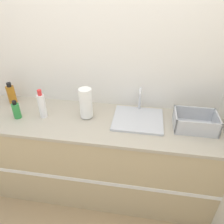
# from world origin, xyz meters

# --- Properties ---
(ground_plane) EXTENTS (12.00, 12.00, 0.00)m
(ground_plane) POSITION_xyz_m (0.00, 0.00, 0.00)
(ground_plane) COLOR tan
(wall_back) EXTENTS (4.62, 0.06, 2.60)m
(wall_back) POSITION_xyz_m (0.00, 0.65, 1.30)
(wall_back) COLOR silver
(wall_back) RESTS_ON ground_plane
(counter_cabinet) EXTENTS (2.24, 0.64, 0.89)m
(counter_cabinet) POSITION_xyz_m (0.00, 0.31, 0.44)
(counter_cabinet) COLOR tan
(counter_cabinet) RESTS_ON ground_plane
(sink) EXTENTS (0.44, 0.40, 0.24)m
(sink) POSITION_xyz_m (0.37, 0.37, 0.90)
(sink) COLOR silver
(sink) RESTS_ON counter_cabinet
(paper_towel_roll) EXTENTS (0.11, 0.11, 0.28)m
(paper_towel_roll) POSITION_xyz_m (-0.10, 0.34, 1.03)
(paper_towel_roll) COLOR #4C4C51
(paper_towel_roll) RESTS_ON counter_cabinet
(dish_rack) EXTENTS (0.35, 0.25, 0.14)m
(dish_rack) POSITION_xyz_m (0.85, 0.33, 0.94)
(dish_rack) COLOR #B7BABF
(dish_rack) RESTS_ON counter_cabinet
(bottle_green) EXTENTS (0.07, 0.07, 0.17)m
(bottle_green) POSITION_xyz_m (-0.72, 0.23, 0.96)
(bottle_green) COLOR #2D8C3D
(bottle_green) RESTS_ON counter_cabinet
(bottle_amber) EXTENTS (0.08, 0.08, 0.22)m
(bottle_amber) POSITION_xyz_m (-0.90, 0.48, 0.98)
(bottle_amber) COLOR #B26B19
(bottle_amber) RESTS_ON counter_cabinet
(bottle_white_spray) EXTENTS (0.07, 0.07, 0.27)m
(bottle_white_spray) POSITION_xyz_m (-0.49, 0.29, 1.01)
(bottle_white_spray) COLOR white
(bottle_white_spray) RESTS_ON counter_cabinet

